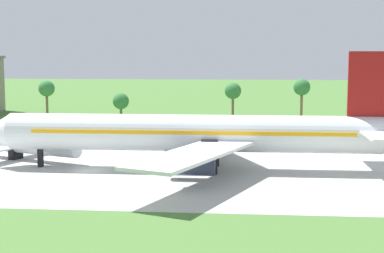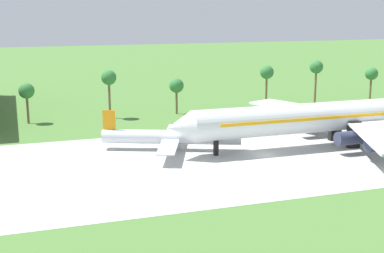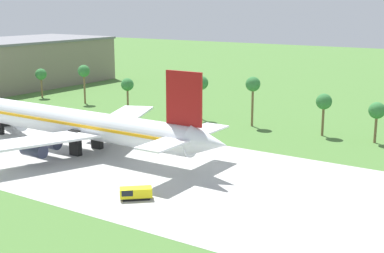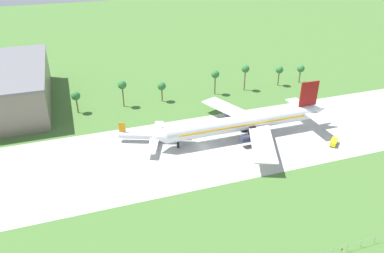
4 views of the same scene
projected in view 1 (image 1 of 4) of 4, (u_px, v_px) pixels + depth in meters
ground_plane at (88, 171)px, 88.99m from camera, size 600.00×600.00×0.00m
taxiway_strip at (88, 171)px, 88.99m from camera, size 320.00×44.00×0.02m
jet_airliner at (203, 134)px, 89.29m from camera, size 68.31×52.45×18.02m
regional_aircraft at (15, 145)px, 98.65m from camera, size 24.98×22.77×7.43m
palm_tree_row at (210, 96)px, 127.96m from camera, size 108.33×3.60×12.22m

